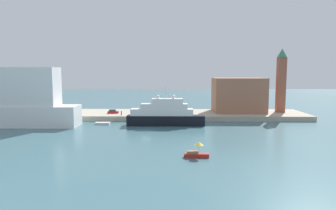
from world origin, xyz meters
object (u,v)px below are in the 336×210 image
parked_car (113,112)px  work_barge (103,123)px  large_yacht (165,115)px  person_figure (121,113)px  small_motorboat (197,152)px  harbor_building (238,95)px  bell_tower (281,78)px  mooring_bollard (141,115)px

parked_car → work_barge: bearing=-93.3°
large_yacht → person_figure: (-14.94, 9.66, -0.88)m
work_barge → parked_car: size_ratio=1.17×
small_motorboat → person_figure: size_ratio=3.01×
work_barge → person_figure: person_figure is taller
large_yacht → small_motorboat: large_yacht is taller
harbor_building → bell_tower: size_ratio=0.79×
mooring_bollard → person_figure: bearing=165.4°
person_figure → bell_tower: bearing=8.8°
large_yacht → work_barge: 19.72m
mooring_bollard → harbor_building: bearing=18.1°
work_barge → person_figure: bearing=61.8°
bell_tower → parked_car: 61.72m
harbor_building → bell_tower: 16.34m
small_motorboat → harbor_building: 58.01m
large_yacht → harbor_building: harbor_building is taller
large_yacht → small_motorboat: size_ratio=4.96×
harbor_building → parked_car: 45.92m
mooring_bollard → work_barge: bearing=-149.9°
bell_tower → parked_car: bell_tower is taller
small_motorboat → harbor_building: harbor_building is taller
work_barge → parked_car: bearing=86.7°
person_figure → large_yacht: bearing=-32.9°
parked_car → harbor_building: bearing=6.2°
large_yacht → small_motorboat: (7.06, -34.99, -2.21)m
large_yacht → mooring_bollard: (-8.07, 7.87, -1.17)m
large_yacht → parked_car: large_yacht is taller
person_figure → work_barge: bearing=-118.2°
work_barge → mooring_bollard: size_ratio=5.03×
large_yacht → harbor_building: size_ratio=1.31×
large_yacht → person_figure: large_yacht is taller
work_barge → bell_tower: bearing=15.7°
parked_car → bell_tower: bearing=4.0°
small_motorboat → large_yacht: bearing=101.4°
bell_tower → person_figure: bearing=-171.2°
person_figure → harbor_building: bearing=12.9°
small_motorboat → mooring_bollard: bearing=109.4°
mooring_bollard → bell_tower: bearing=12.0°
large_yacht → mooring_bollard: large_yacht is taller
large_yacht → parked_car: bearing=142.6°
work_barge → small_motorboat: bearing=-53.8°
small_motorboat → work_barge: bearing=126.2°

